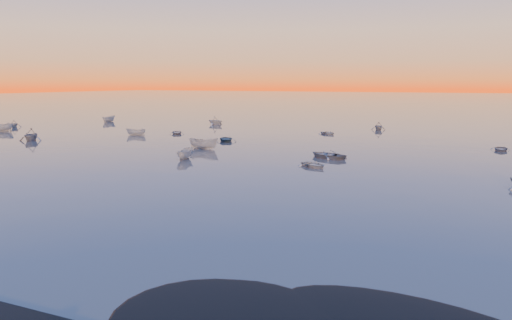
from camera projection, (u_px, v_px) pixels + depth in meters
The scene contains 3 objects.
ground at pixel (387, 120), 113.59m from camera, with size 600.00×600.00×0.00m, color #625952.
moored_fleet at pixel (329, 143), 71.29m from camera, with size 124.00×58.00×1.20m, color beige, non-canonical shape.
boat_near_center at pixel (204, 149), 65.11m from camera, with size 4.15×1.76×1.44m, color beige.
Camera 1 is at (19.58, -15.84, 8.70)m, focal length 35.00 mm.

